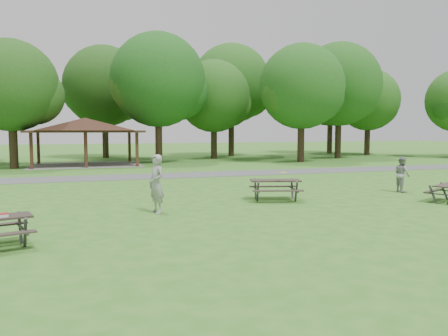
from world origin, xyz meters
TOP-DOWN VIEW (x-y plane):
  - ground at (0.00, 0.00)m, footprint 160.00×160.00m
  - asphalt_path at (0.00, 14.00)m, footprint 120.00×3.20m
  - pavilion at (-4.00, 24.00)m, footprint 8.60×7.01m
  - tree_row_d at (-8.92, 22.53)m, footprint 6.93×6.60m
  - tree_row_e at (2.10, 25.03)m, footprint 8.40×8.00m
  - tree_row_f at (8.09, 28.53)m, footprint 7.35×7.00m
  - tree_row_g at (14.09, 22.03)m, footprint 7.77×7.40m
  - tree_row_h at (20.10, 25.53)m, footprint 8.61×8.20m
  - tree_row_i at (26.08, 29.03)m, footprint 7.14×6.80m
  - tree_deep_b at (-1.90, 33.03)m, footprint 8.40×8.00m
  - tree_deep_c at (11.10, 32.03)m, footprint 8.82×8.40m
  - tree_deep_d at (24.10, 33.53)m, footprint 8.40×8.00m
  - picnic_table_middle at (2.97, 3.45)m, footprint 2.31×2.04m
  - picnic_table_far at (9.19, 0.99)m, footprint 2.02×1.88m
  - frisbee_in_flight at (3.07, 2.95)m, footprint 0.33×0.33m
  - frisbee_thrower at (-1.96, 2.27)m, footprint 0.69×0.84m
  - frisbee_catcher at (9.39, 3.81)m, footprint 0.73×0.87m

SIDE VIEW (x-z plane):
  - ground at x=0.00m, z-range 0.00..0.00m
  - asphalt_path at x=0.00m, z-range 0.00..0.02m
  - picnic_table_far at x=9.19m, z-range 0.17..0.87m
  - picnic_table_middle at x=2.97m, z-range 0.20..1.05m
  - frisbee_catcher at x=9.39m, z-range 0.00..1.61m
  - frisbee_thrower at x=-1.96m, z-range 0.00..1.98m
  - frisbee_in_flight at x=3.07m, z-range 1.15..1.17m
  - pavilion at x=-4.00m, z-range 1.18..4.94m
  - tree_row_d at x=-8.92m, z-range 1.13..10.41m
  - tree_row_f at x=8.09m, z-range 1.06..10.62m
  - tree_row_i at x=26.08m, z-range 1.15..10.67m
  - tree_row_g at x=14.09m, z-range 1.20..11.46m
  - tree_row_e at x=2.10m, z-range 1.27..12.29m
  - tree_deep_b at x=-1.90m, z-range 1.32..12.45m
  - tree_row_h at x=20.10m, z-range 1.34..12.71m
  - tree_deep_d at x=24.10m, z-range 1.39..12.66m
  - tree_deep_c at x=11.10m, z-range 1.49..13.39m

